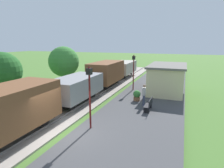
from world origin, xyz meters
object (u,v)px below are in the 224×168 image
person_waiting (144,94)px  potted_planter (137,95)px  lamp_post_far (134,66)px  tree_trackside_far (64,62)px  tree_trackside_mid (2,71)px  bench_near_hut (149,104)px  freight_train (92,80)px  bench_down_platform (165,78)px  station_hut (167,78)px  lamp_post_near (90,86)px

person_waiting → potted_planter: size_ratio=1.87×
lamp_post_far → tree_trackside_far: size_ratio=0.78×
tree_trackside_mid → bench_near_hut: bearing=12.5°
freight_train → tree_trackside_far: size_ratio=5.45×
bench_down_platform → tree_trackside_mid: (-11.32, -13.64, 2.23)m
bench_down_platform → tree_trackside_far: size_ratio=0.31×
station_hut → lamp_post_far: bearing=-173.7°
lamp_post_far → freight_train: bearing=-140.3°
station_hut → tree_trackside_mid: bearing=-144.5°
tree_trackside_far → lamp_post_near: bearing=-47.9°
person_waiting → tree_trackside_far: bearing=-16.4°
bench_near_hut → bench_down_platform: (0.00, 11.12, 0.00)m
station_hut → person_waiting: station_hut is taller
lamp_post_far → bench_near_hut: bearing=-64.7°
station_hut → person_waiting: (-1.29, -5.04, -0.47)m
lamp_post_near → lamp_post_far: (0.00, 9.83, 0.00)m
station_hut → tree_trackside_far: bearing=-169.4°
bench_near_hut → lamp_post_near: lamp_post_near is taller
station_hut → bench_near_hut: (-0.70, -6.06, -0.93)m
lamp_post_near → tree_trackside_far: size_ratio=0.78×
person_waiting → bench_down_platform: bearing=-92.0°
bench_down_platform → potted_planter: (-1.40, -9.05, 0.00)m
person_waiting → lamp_post_far: (-2.09, 4.67, 1.62)m
bench_down_platform → lamp_post_near: (-2.68, -15.26, 2.08)m
person_waiting → potted_planter: (-0.81, 1.05, -0.46)m
station_hut → potted_planter: station_hut is taller
potted_planter → person_waiting: bearing=-52.3°
person_waiting → lamp_post_far: lamp_post_far is taller
freight_train → bench_near_hut: (6.10, -2.85, -0.83)m
station_hut → person_waiting: size_ratio=3.39×
bench_near_hut → lamp_post_far: size_ratio=0.41×
freight_train → tree_trackside_far: 4.43m
tree_trackside_mid → station_hut: bearing=35.5°
freight_train → tree_trackside_mid: (-5.23, -5.37, 1.40)m
potted_planter → tree_trackside_far: size_ratio=0.19×
station_hut → tree_trackside_far: (-10.77, -2.01, 1.46)m
station_hut → person_waiting: bearing=-104.4°
lamp_post_far → person_waiting: bearing=-65.9°
bench_near_hut → lamp_post_far: bearing=115.3°
tree_trackside_far → freight_train: bearing=-16.8°
station_hut → potted_planter: bearing=-117.8°
potted_planter → tree_trackside_mid: (-9.92, -4.58, 2.23)m
lamp_post_near → person_waiting: bearing=67.9°
freight_train → potted_planter: bearing=-9.5°
bench_near_hut → bench_down_platform: size_ratio=1.00×
bench_near_hut → bench_down_platform: same height
station_hut → tree_trackside_mid: tree_trackside_mid is taller
freight_train → lamp_post_near: (3.42, -6.99, 1.25)m
lamp_post_far → tree_trackside_far: 7.58m
tree_trackside_mid → freight_train: bearing=45.8°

